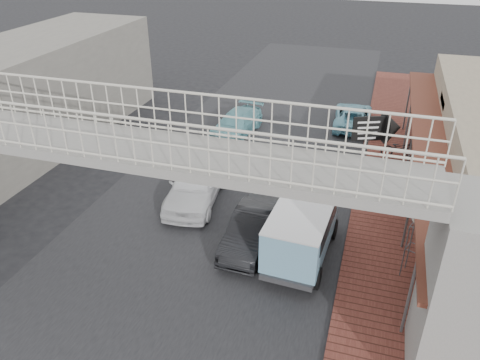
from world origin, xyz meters
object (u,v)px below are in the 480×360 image
Objects in this scene: dark_sedan at (252,229)px; arrow_sign at (390,129)px; motorcycle_far at (372,127)px; white_hatchback at (196,183)px; angkot_far at (237,123)px; street_clock at (421,220)px; motorcycle_near at (400,148)px; angkot_curb at (353,116)px; angkot_van at (302,226)px.

dark_sedan is 1.14× the size of arrow_sign.
white_hatchback is at bearing 145.52° from motorcycle_far.
white_hatchback is at bearing -78.79° from angkot_far.
dark_sedan is at bearing -160.89° from street_clock.
dark_sedan is 2.24× the size of motorcycle_near.
arrow_sign reaches higher than angkot_far.
white_hatchback is 1.08× the size of angkot_curb.
angkot_van is at bearing -136.42° from arrow_sign.
dark_sedan is 1.55× the size of street_clock.
angkot_van is at bearing 147.08° from motorcycle_near.
angkot_far is 1.66× the size of street_clock.
motorcycle_far is 0.54× the size of arrow_sign.
angkot_van is 2.39× the size of motorcycle_near.
angkot_far reaches higher than motorcycle_far.
dark_sedan is 11.13m from motorcycle_far.
arrow_sign is (-1.15, 5.31, 0.67)m from street_clock.
white_hatchback is 2.66× the size of motorcycle_near.
angkot_van is at bearing 84.30° from angkot_curb.
motorcycle_near is at bearing 73.84° from angkot_van.
white_hatchback is 8.72m from street_clock.
angkot_van is (-0.59, -12.26, 0.67)m from angkot_curb.
angkot_curb is 12.71m from street_clock.
angkot_far is (-5.80, -2.91, 0.01)m from angkot_curb.
angkot_curb is (5.33, 9.84, -0.19)m from white_hatchback.
angkot_van reaches higher than motorcycle_far.
dark_sedan is at bearing -61.98° from angkot_far.
motorcycle_far is at bearing 20.90° from motorcycle_near.
white_hatchback is at bearing 145.09° from dark_sedan.
motorcycle_near is (8.29, -0.59, -0.05)m from angkot_far.
white_hatchback is 1.11× the size of angkot_far.
street_clock is (3.52, -0.00, 0.92)m from angkot_van.
motorcycle_far is (1.69, 10.80, -0.60)m from angkot_van.
white_hatchback is 1.84× the size of street_clock.
motorcycle_far reaches higher than angkot_curb.
white_hatchback is 2.51× the size of motorcycle_far.
motorcycle_far is at bearing 84.31° from angkot_van.
motorcycle_far is 11.06m from street_clock.
arrow_sign is (-0.71, -3.46, 2.29)m from motorcycle_near.
street_clock reaches higher than white_hatchback.
angkot_far is at bearing 72.37° from motorcycle_near.
angkot_van reaches higher than angkot_curb.
angkot_curb is at bearing 54.49° from white_hatchback.
angkot_van is (4.74, -2.42, 0.47)m from white_hatchback.
dark_sedan is 0.93× the size of angkot_far.
white_hatchback is 11.20m from angkot_curb.
angkot_curb is 2.45× the size of motorcycle_near.
motorcycle_far is (-1.39, 2.03, 0.10)m from motorcycle_near.
street_clock is (1.83, -10.80, 1.53)m from motorcycle_far.
angkot_van reaches higher than motorcycle_near.
arrow_sign is at bearing -20.77° from angkot_far.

